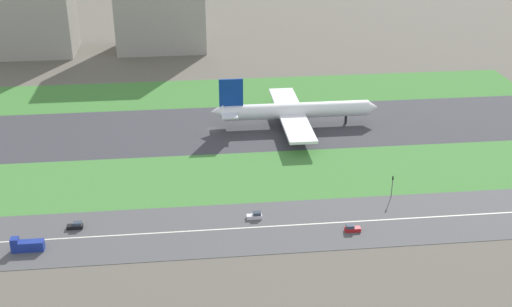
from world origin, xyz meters
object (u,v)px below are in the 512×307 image
at_px(airliner, 292,111).
at_px(car_3, 352,229).
at_px(truck_1, 27,245).
at_px(hangar_building, 160,1).
at_px(car_1, 255,216).
at_px(terminal_building, 22,2).
at_px(traffic_light, 392,185).
at_px(car_2, 76,226).
at_px(fuel_tank_west, 174,14).

bearing_deg(airliner, car_3, -86.74).
distance_m(airliner, truck_1, 114.66).
bearing_deg(hangar_building, car_3, -73.72).
height_order(car_1, hangar_building, hangar_building).
height_order(airliner, truck_1, airliner).
bearing_deg(airliner, terminal_building, 136.72).
xyz_separation_m(airliner, traffic_light, (21.26, -60.01, -1.94)).
xyz_separation_m(car_1, car_3, (26.18, -10.00, 0.00)).
height_order(car_1, truck_1, truck_1).
bearing_deg(car_2, airliner, 43.11).
bearing_deg(traffic_light, car_2, -175.13).
distance_m(airliner, car_3, 78.31).
xyz_separation_m(terminal_building, hangar_building, (69.44, 0.00, -1.03)).
xyz_separation_m(car_3, traffic_light, (16.81, 17.99, 3.37)).
xyz_separation_m(car_1, traffic_light, (42.99, 7.99, 3.37)).
relative_size(terminal_building, hangar_building, 1.04).
bearing_deg(car_3, terminal_building, -56.83).
bearing_deg(hangar_building, car_2, -96.59).
height_order(car_3, hangar_building, hangar_building).
distance_m(car_1, car_3, 28.03).
relative_size(car_3, terminal_building, 0.08).
relative_size(car_3, fuel_tank_west, 0.24).
height_order(car_3, fuel_tank_west, fuel_tank_west).
height_order(car_2, hangar_building, hangar_building).
bearing_deg(fuel_tank_west, airliner, -74.13).
bearing_deg(hangar_building, airliner, -65.64).
xyz_separation_m(truck_1, terminal_building, (-37.14, 192.00, 24.89)).
distance_m(car_2, hangar_building, 184.85).
bearing_deg(car_3, fuel_tank_west, -78.17).
bearing_deg(hangar_building, truck_1, -99.55).
xyz_separation_m(airliner, hangar_building, (-51.62, 114.00, 19.30)).
bearing_deg(terminal_building, hangar_building, 0.00).
relative_size(airliner, fuel_tank_west, 3.48).
bearing_deg(car_2, car_3, -7.39).
distance_m(car_2, traffic_light, 94.29).
bearing_deg(airliner, fuel_tank_west, 105.87).
distance_m(truck_1, hangar_building, 196.15).
relative_size(car_2, fuel_tank_west, 0.24).
xyz_separation_m(car_1, terminal_building, (-99.32, 182.00, 25.64)).
bearing_deg(fuel_tank_west, truck_1, -99.28).
relative_size(traffic_light, terminal_building, 0.14).
distance_m(airliner, car_1, 71.59).
distance_m(airliner, hangar_building, 126.62).
distance_m(hangar_building, fuel_tank_west, 48.65).
distance_m(car_1, hangar_building, 186.07).
relative_size(truck_1, terminal_building, 0.16).
height_order(car_2, terminal_building, terminal_building).
distance_m(truck_1, traffic_light, 106.73).
relative_size(car_3, hangar_building, 0.09).
bearing_deg(truck_1, traffic_light, -170.29).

